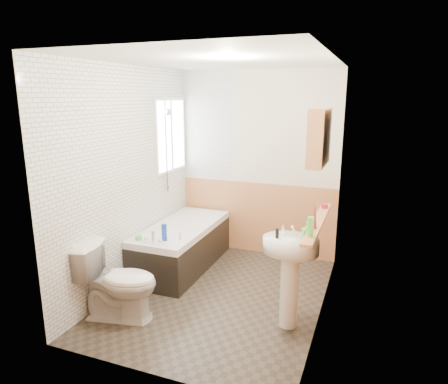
% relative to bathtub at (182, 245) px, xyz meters
% --- Properties ---
extents(floor, '(2.80, 2.80, 0.00)m').
position_rel_bathtub_xyz_m(floor, '(0.73, -0.55, -0.29)').
color(floor, '#2F2821').
rests_on(floor, ground).
extents(ceiling, '(2.80, 2.80, 0.00)m').
position_rel_bathtub_xyz_m(ceiling, '(0.73, -0.55, 2.21)').
color(ceiling, white).
rests_on(ceiling, ground).
extents(wall_back, '(2.20, 0.02, 2.50)m').
position_rel_bathtub_xyz_m(wall_back, '(0.73, 0.86, 0.96)').
color(wall_back, beige).
rests_on(wall_back, ground).
extents(wall_front, '(2.20, 0.02, 2.50)m').
position_rel_bathtub_xyz_m(wall_front, '(0.73, -1.96, 0.96)').
color(wall_front, beige).
rests_on(wall_front, ground).
extents(wall_left, '(0.02, 2.80, 2.50)m').
position_rel_bathtub_xyz_m(wall_left, '(-0.38, -0.55, 0.96)').
color(wall_left, beige).
rests_on(wall_left, ground).
extents(wall_right, '(0.02, 2.80, 2.50)m').
position_rel_bathtub_xyz_m(wall_right, '(1.84, -0.55, 0.96)').
color(wall_right, beige).
rests_on(wall_right, ground).
extents(wainscot_right, '(0.01, 2.80, 1.00)m').
position_rel_bathtub_xyz_m(wainscot_right, '(1.82, -0.55, 0.21)').
color(wainscot_right, tan).
rests_on(wainscot_right, wall_right).
extents(wainscot_front, '(2.20, 0.01, 1.00)m').
position_rel_bathtub_xyz_m(wainscot_front, '(0.73, -1.94, 0.21)').
color(wainscot_front, tan).
rests_on(wainscot_front, wall_front).
extents(wainscot_back, '(2.20, 0.01, 1.00)m').
position_rel_bathtub_xyz_m(wainscot_back, '(0.73, 0.84, 0.21)').
color(wainscot_back, tan).
rests_on(wainscot_back, wall_back).
extents(tile_cladding_left, '(0.01, 2.80, 2.50)m').
position_rel_bathtub_xyz_m(tile_cladding_left, '(-0.36, -0.55, 0.96)').
color(tile_cladding_left, white).
rests_on(tile_cladding_left, wall_left).
extents(tile_return_back, '(0.75, 0.01, 1.50)m').
position_rel_bathtub_xyz_m(tile_return_back, '(0.00, 0.84, 1.46)').
color(tile_return_back, white).
rests_on(tile_return_back, wall_back).
extents(window, '(0.03, 0.79, 0.99)m').
position_rel_bathtub_xyz_m(window, '(-0.33, 0.40, 1.36)').
color(window, white).
rests_on(window, wall_left).
extents(bathtub, '(0.70, 1.58, 0.70)m').
position_rel_bathtub_xyz_m(bathtub, '(0.00, 0.00, 0.00)').
color(bathtub, black).
rests_on(bathtub, floor).
extents(shower_riser, '(0.11, 0.08, 1.24)m').
position_rel_bathtub_xyz_m(shower_riser, '(-0.31, 0.24, 1.36)').
color(shower_riser, silver).
rests_on(shower_riser, wall_left).
extents(toilet, '(0.85, 0.58, 0.77)m').
position_rel_bathtub_xyz_m(toilet, '(-0.03, -1.32, 0.09)').
color(toilet, white).
rests_on(toilet, floor).
extents(sink, '(0.52, 0.42, 1.01)m').
position_rel_bathtub_xyz_m(sink, '(1.57, -0.86, 0.34)').
color(sink, white).
rests_on(sink, floor).
extents(pine_shelf, '(0.10, 1.34, 0.03)m').
position_rel_bathtub_xyz_m(pine_shelf, '(1.77, -0.61, 0.70)').
color(pine_shelf, tan).
rests_on(pine_shelf, wall_right).
extents(medicine_cabinet, '(0.14, 0.57, 0.51)m').
position_rel_bathtub_xyz_m(medicine_cabinet, '(1.74, -0.65, 1.51)').
color(medicine_cabinet, tan).
rests_on(medicine_cabinet, wall_right).
extents(foam_can, '(0.06, 0.06, 0.17)m').
position_rel_bathtub_xyz_m(foam_can, '(1.77, -1.08, 0.80)').
color(foam_can, '#59C647').
rests_on(foam_can, pine_shelf).
extents(green_bottle, '(0.06, 0.06, 0.24)m').
position_rel_bathtub_xyz_m(green_bottle, '(1.77, -0.85, 0.83)').
color(green_bottle, maroon).
rests_on(green_bottle, pine_shelf).
extents(black_jar, '(0.08, 0.08, 0.04)m').
position_rel_bathtub_xyz_m(black_jar, '(1.77, -0.13, 0.73)').
color(black_jar, maroon).
rests_on(black_jar, pine_shelf).
extents(soap_bottle, '(0.15, 0.21, 0.09)m').
position_rel_bathtub_xyz_m(soap_bottle, '(1.72, -0.91, 0.64)').
color(soap_bottle, '#59C647').
rests_on(soap_bottle, sink).
extents(clear_bottle, '(0.04, 0.04, 0.09)m').
position_rel_bathtub_xyz_m(clear_bottle, '(1.45, -0.91, 0.64)').
color(clear_bottle, black).
rests_on(clear_bottle, sink).
extents(blue_gel, '(0.06, 0.05, 0.20)m').
position_rel_bathtub_xyz_m(blue_gel, '(0.08, -0.57, 0.37)').
color(blue_gel, '#19339E').
rests_on(blue_gel, bathtub).
extents(cream_jar, '(0.09, 0.09, 0.05)m').
position_rel_bathtub_xyz_m(cream_jar, '(-0.22, -0.65, 0.29)').
color(cream_jar, '#59C647').
rests_on(cream_jar, bathtub).
extents(orange_bottle, '(0.03, 0.03, 0.09)m').
position_rel_bathtub_xyz_m(orange_bottle, '(0.23, -0.48, 0.32)').
color(orange_bottle, silver).
rests_on(orange_bottle, bathtub).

